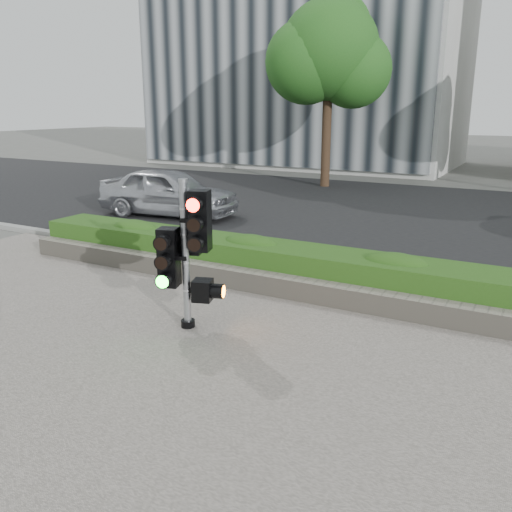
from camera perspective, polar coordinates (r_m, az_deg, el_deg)
name	(u,v)px	position (r m, az deg, el deg)	size (l,w,h in m)	color
ground	(237,340)	(7.59, -2.05, -8.88)	(120.00, 120.00, 0.00)	#51514C
sidewalk	(108,431)	(5.85, -15.29, -17.35)	(16.00, 11.00, 0.03)	#9E9389
road	(410,216)	(16.62, 15.92, 4.08)	(60.00, 13.00, 0.02)	black
curb	(323,276)	(10.23, 7.02, -2.11)	(60.00, 0.25, 0.12)	gray
stone_wall	(295,288)	(9.09, 4.09, -3.37)	(12.00, 0.32, 0.34)	gray
hedge	(310,268)	(9.60, 5.74, -1.30)	(12.00, 1.00, 0.68)	#468529
building_left	(310,22)	(31.84, 5.73, 23.32)	(16.00, 9.00, 15.00)	#B7B7B2
tree_left	(329,54)	(22.11, 7.72, 20.34)	(4.61, 4.03, 7.34)	black
traffic_signal	(188,247)	(7.66, -7.18, 0.93)	(0.79, 0.67, 2.16)	black
car_silver	(168,192)	(16.07, -9.20, 6.68)	(1.66, 4.12, 1.40)	#B8B9C0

